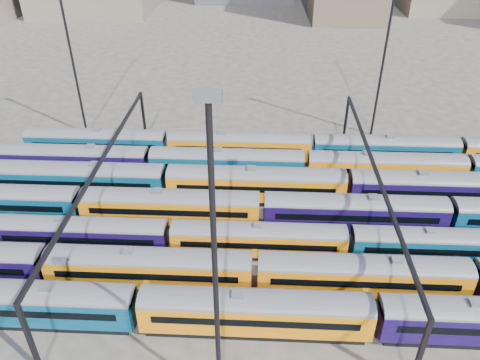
{
  "coord_description": "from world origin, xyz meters",
  "views": [
    {
      "loc": [
        -2.41,
        -42.99,
        34.1
      ],
      "look_at": [
        -4.81,
        5.0,
        3.0
      ],
      "focal_mm": 35.0,
      "sensor_mm": 36.0,
      "label": 1
    }
  ],
  "objects_px": {
    "rake_1": "(363,272)",
    "rake_2": "(169,234)",
    "rake_0": "(376,314)",
    "mast_2": "(215,269)"
  },
  "relations": [
    {
      "from": "rake_1",
      "to": "mast_2",
      "type": "xyz_separation_m",
      "value": [
        -12.62,
        -12.0,
        11.33
      ]
    },
    {
      "from": "rake_1",
      "to": "rake_2",
      "type": "bearing_deg",
      "value": 165.58
    },
    {
      "from": "rake_0",
      "to": "rake_2",
      "type": "distance_m",
      "value": 22.1
    },
    {
      "from": "rake_1",
      "to": "rake_2",
      "type": "relative_size",
      "value": 0.9
    },
    {
      "from": "rake_0",
      "to": "mast_2",
      "type": "xyz_separation_m",
      "value": [
        -12.88,
        -7.0,
        11.3
      ]
    },
    {
      "from": "rake_2",
      "to": "rake_1",
      "type": "bearing_deg",
      "value": -14.42
    },
    {
      "from": "rake_0",
      "to": "rake_1",
      "type": "bearing_deg",
      "value": 93.0
    },
    {
      "from": "rake_0",
      "to": "rake_2",
      "type": "height_order",
      "value": "rake_0"
    },
    {
      "from": "rake_1",
      "to": "rake_2",
      "type": "distance_m",
      "value": 20.07
    },
    {
      "from": "mast_2",
      "to": "rake_1",
      "type": "bearing_deg",
      "value": 43.55
    }
  ]
}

